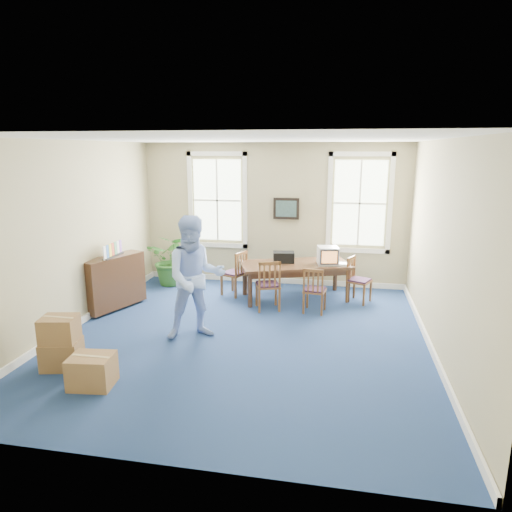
% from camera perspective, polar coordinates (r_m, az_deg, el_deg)
% --- Properties ---
extents(floor, '(6.50, 6.50, 0.00)m').
position_cam_1_polar(floor, '(7.73, -1.58, -10.05)').
color(floor, navy).
rests_on(floor, ground).
extents(ceiling, '(6.50, 6.50, 0.00)m').
position_cam_1_polar(ceiling, '(7.10, -1.75, 14.42)').
color(ceiling, white).
rests_on(ceiling, ground).
extents(wall_back, '(6.50, 0.00, 6.50)m').
position_cam_1_polar(wall_back, '(10.40, 2.17, 5.19)').
color(wall_back, tan).
rests_on(wall_back, ground).
extents(wall_front, '(6.50, 0.00, 6.50)m').
position_cam_1_polar(wall_front, '(4.24, -11.12, -7.06)').
color(wall_front, tan).
rests_on(wall_front, ground).
extents(wall_left, '(0.00, 6.50, 6.50)m').
position_cam_1_polar(wall_left, '(8.40, -22.09, 2.30)').
color(wall_left, tan).
rests_on(wall_left, ground).
extents(wall_right, '(0.00, 6.50, 6.50)m').
position_cam_1_polar(wall_right, '(7.24, 22.24, 0.66)').
color(wall_right, tan).
rests_on(wall_right, ground).
extents(baseboard_back, '(6.00, 0.04, 0.12)m').
position_cam_1_polar(baseboard_back, '(10.69, 2.08, -3.03)').
color(baseboard_back, white).
rests_on(baseboard_back, ground).
extents(baseboard_left, '(0.04, 6.50, 0.12)m').
position_cam_1_polar(baseboard_left, '(8.78, -21.05, -7.61)').
color(baseboard_left, white).
rests_on(baseboard_left, ground).
extents(baseboard_right, '(0.04, 6.50, 0.12)m').
position_cam_1_polar(baseboard_right, '(7.69, 21.01, -10.61)').
color(baseboard_right, white).
rests_on(baseboard_right, ground).
extents(window_left, '(1.40, 0.12, 2.20)m').
position_cam_1_polar(window_left, '(10.61, -4.84, 6.95)').
color(window_left, white).
rests_on(window_left, ground).
extents(window_right, '(1.40, 0.12, 2.20)m').
position_cam_1_polar(window_right, '(10.23, 12.82, 6.44)').
color(window_right, white).
rests_on(window_right, ground).
extents(wall_picture, '(0.58, 0.06, 0.48)m').
position_cam_1_polar(wall_picture, '(10.29, 3.80, 5.93)').
color(wall_picture, black).
rests_on(wall_picture, ground).
extents(conference_table, '(2.42, 1.69, 0.75)m').
position_cam_1_polar(conference_table, '(9.53, 4.90, -3.11)').
color(conference_table, '#462A19').
rests_on(conference_table, ground).
extents(crt_tv, '(0.48, 0.51, 0.36)m').
position_cam_1_polar(crt_tv, '(9.40, 8.97, 0.06)').
color(crt_tv, '#B7B7BC').
rests_on(crt_tv, conference_table).
extents(game_console, '(0.16, 0.20, 0.05)m').
position_cam_1_polar(game_console, '(9.39, 10.76, -1.02)').
color(game_console, white).
rests_on(game_console, conference_table).
extents(equipment_bag, '(0.48, 0.35, 0.22)m').
position_cam_1_polar(equipment_bag, '(9.48, 3.48, -0.14)').
color(equipment_bag, black).
rests_on(equipment_bag, conference_table).
extents(chair_near_left, '(0.57, 0.57, 1.00)m').
position_cam_1_polar(chair_near_left, '(8.84, 1.49, -3.57)').
color(chair_near_left, brown).
rests_on(chair_near_left, ground).
extents(chair_near_right, '(0.45, 0.45, 0.89)m').
position_cam_1_polar(chair_near_right, '(8.76, 7.36, -4.18)').
color(chair_near_right, brown).
rests_on(chair_near_right, ground).
extents(chair_end_left, '(0.57, 0.57, 0.96)m').
position_cam_1_polar(chair_end_left, '(9.72, -2.79, -2.13)').
color(chair_end_left, brown).
rests_on(chair_end_left, ground).
extents(chair_end_right, '(0.55, 0.55, 0.93)m').
position_cam_1_polar(chair_end_right, '(9.48, 12.81, -2.96)').
color(chair_end_right, brown).
rests_on(chair_end_right, ground).
extents(man, '(1.23, 1.12, 2.03)m').
position_cam_1_polar(man, '(7.46, -7.59, -2.72)').
color(man, '#9DBCFE').
rests_on(man, ground).
extents(credenza, '(0.82, 1.33, 1.01)m').
position_cam_1_polar(credenza, '(9.26, -17.28, -3.35)').
color(credenza, '#462A19').
rests_on(credenza, ground).
extents(brochure_rack, '(0.36, 0.62, 0.28)m').
position_cam_1_polar(brochure_rack, '(9.10, -17.46, 0.53)').
color(brochure_rack, '#99999E').
rests_on(brochure_rack, credenza).
extents(potted_plant, '(1.15, 1.03, 1.18)m').
position_cam_1_polar(potted_plant, '(10.59, -10.39, -0.43)').
color(potted_plant, '#285A1F').
rests_on(potted_plant, ground).
extents(cardboard_boxes, '(1.66, 1.66, 0.80)m').
position_cam_1_polar(cardboard_boxes, '(7.10, -21.43, -9.68)').
color(cardboard_boxes, '#996D41').
rests_on(cardboard_boxes, ground).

